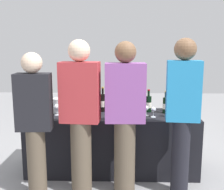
{
  "coord_description": "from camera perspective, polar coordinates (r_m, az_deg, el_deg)",
  "views": [
    {
      "loc": [
        0.11,
        -3.48,
        1.64
      ],
      "look_at": [
        0.0,
        0.0,
        1.01
      ],
      "focal_mm": 44.26,
      "sensor_mm": 36.0,
      "label": 1
    }
  ],
  "objects": [
    {
      "name": "wine_bottle_6",
      "position": [
        3.77,
        12.5,
        -1.75
      ],
      "size": [
        0.07,
        0.07,
        0.31
      ],
      "color": "black",
      "rests_on": "tasting_table"
    },
    {
      "name": "wine_glass_2",
      "position": [
        3.39,
        2.57,
        -3.04
      ],
      "size": [
        0.07,
        0.07,
        0.14
      ],
      "color": "silver",
      "rests_on": "tasting_table"
    },
    {
      "name": "wine_bottle_3",
      "position": [
        3.66,
        1.31,
        -1.73
      ],
      "size": [
        0.07,
        0.07,
        0.32
      ],
      "color": "black",
      "rests_on": "tasting_table"
    },
    {
      "name": "wine_glass_5",
      "position": [
        3.49,
        11.59,
        -2.84
      ],
      "size": [
        0.07,
        0.07,
        0.14
      ],
      "color": "silver",
      "rests_on": "tasting_table"
    },
    {
      "name": "tasting_table",
      "position": [
        3.7,
        0.0,
        -9.65
      ],
      "size": [
        2.16,
        0.71,
        0.76
      ],
      "primitive_type": "cube",
      "color": "black",
      "rests_on": "ground_plane"
    },
    {
      "name": "wine_bottle_1",
      "position": [
        3.7,
        -1.92,
        -1.56
      ],
      "size": [
        0.07,
        0.07,
        0.33
      ],
      "color": "black",
      "rests_on": "tasting_table"
    },
    {
      "name": "menu_board",
      "position": [
        4.87,
        -10.47,
        -5.12
      ],
      "size": [
        0.6,
        0.03,
        0.73
      ],
      "primitive_type": "cube",
      "rotation": [
        0.0,
        0.0,
        -0.0
      ],
      "color": "white",
      "rests_on": "ground_plane"
    },
    {
      "name": "ice_bucket",
      "position": [
        3.7,
        -10.42,
        -2.14
      ],
      "size": [
        0.22,
        0.22,
        0.19
      ],
      "primitive_type": "cylinder",
      "color": "silver",
      "rests_on": "tasting_table"
    },
    {
      "name": "guest_3",
      "position": [
        3.02,
        14.35,
        -3.1
      ],
      "size": [
        0.37,
        0.23,
        1.72
      ],
      "rotation": [
        0.0,
        0.0,
        -0.1
      ],
      "color": "black",
      "rests_on": "ground_plane"
    },
    {
      "name": "wine_bottle_5",
      "position": [
        3.68,
        10.96,
        -2.06
      ],
      "size": [
        0.07,
        0.07,
        0.3
      ],
      "color": "black",
      "rests_on": "tasting_table"
    },
    {
      "name": "server_pouring",
      "position": [
        4.14,
        2.65,
        -0.74
      ],
      "size": [
        0.42,
        0.25,
        1.58
      ],
      "rotation": [
        0.0,
        0.0,
        3.07
      ],
      "color": "black",
      "rests_on": "ground_plane"
    },
    {
      "name": "wine_bottle_4",
      "position": [
        3.71,
        7.53,
        -1.81
      ],
      "size": [
        0.08,
        0.08,
        0.3
      ],
      "color": "black",
      "rests_on": "tasting_table"
    },
    {
      "name": "wine_glass_1",
      "position": [
        3.45,
        -5.88,
        -2.95
      ],
      "size": [
        0.07,
        0.07,
        0.13
      ],
      "color": "silver",
      "rests_on": "tasting_table"
    },
    {
      "name": "guest_2",
      "position": [
        2.97,
        2.69,
        -4.02
      ],
      "size": [
        0.43,
        0.24,
        1.68
      ],
      "rotation": [
        0.0,
        0.0,
        0.02
      ],
      "color": "brown",
      "rests_on": "ground_plane"
    },
    {
      "name": "guest_1",
      "position": [
        2.94,
        -6.55,
        -3.89
      ],
      "size": [
        0.42,
        0.26,
        1.7
      ],
      "rotation": [
        0.0,
        0.0,
        -0.08
      ],
      "color": "brown",
      "rests_on": "ground_plane"
    },
    {
      "name": "guest_0",
      "position": [
        2.97,
        -15.69,
        -5.3
      ],
      "size": [
        0.37,
        0.22,
        1.57
      ],
      "rotation": [
        0.0,
        0.0,
        0.07
      ],
      "color": "brown",
      "rests_on": "ground_plane"
    },
    {
      "name": "wine_glass_3",
      "position": [
        3.5,
        7.07,
        -2.83
      ],
      "size": [
        0.07,
        0.07,
        0.13
      ],
      "color": "silver",
      "rests_on": "tasting_table"
    },
    {
      "name": "wine_glass_4",
      "position": [
        3.45,
        8.56,
        -3.07
      ],
      "size": [
        0.06,
        0.06,
        0.13
      ],
      "color": "silver",
      "rests_on": "tasting_table"
    },
    {
      "name": "wine_bottle_0",
      "position": [
        3.69,
        -5.49,
        -1.74
      ],
      "size": [
        0.08,
        0.08,
        0.32
      ],
      "color": "black",
      "rests_on": "tasting_table"
    },
    {
      "name": "wine_glass_0",
      "position": [
        3.58,
        -11.35,
        -2.54
      ],
      "size": [
        0.07,
        0.07,
        0.14
      ],
      "color": "silver",
      "rests_on": "tasting_table"
    },
    {
      "name": "ground_plane",
      "position": [
        3.85,
        0.0,
        -14.99
      ],
      "size": [
        12.0,
        12.0,
        0.0
      ],
      "primitive_type": "plane",
      "color": "gray"
    },
    {
      "name": "wine_bottle_2",
      "position": [
        3.65,
        -0.07,
        -1.71
      ],
      "size": [
        0.08,
        0.08,
        0.34
      ],
      "color": "black",
      "rests_on": "tasting_table"
    }
  ]
}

